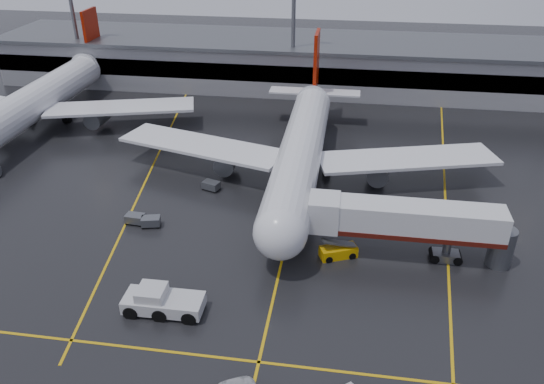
# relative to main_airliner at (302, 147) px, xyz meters

# --- Properties ---
(ground) EXTENTS (220.00, 220.00, 0.00)m
(ground) POSITION_rel_main_airliner_xyz_m (0.00, -9.70, -4.21)
(ground) COLOR black
(ground) RESTS_ON ground
(apron_line_centre) EXTENTS (0.25, 90.00, 0.02)m
(apron_line_centre) POSITION_rel_main_airliner_xyz_m (0.00, -9.70, -4.20)
(apron_line_centre) COLOR gold
(apron_line_centre) RESTS_ON ground
(apron_line_stop) EXTENTS (60.00, 0.25, 0.02)m
(apron_line_stop) POSITION_rel_main_airliner_xyz_m (0.00, -31.70, -4.20)
(apron_line_stop) COLOR gold
(apron_line_stop) RESTS_ON ground
(apron_line_left) EXTENTS (9.99, 69.35, 0.02)m
(apron_line_left) POSITION_rel_main_airliner_xyz_m (-20.00, 0.30, -4.20)
(apron_line_left) COLOR gold
(apron_line_left) RESTS_ON ground
(apron_line_right) EXTENTS (7.57, 69.64, 0.02)m
(apron_line_right) POSITION_rel_main_airliner_xyz_m (18.00, 0.30, -4.20)
(apron_line_right) COLOR gold
(apron_line_right) RESTS_ON ground
(terminal) EXTENTS (122.00, 19.00, 8.60)m
(terminal) POSITION_rel_main_airliner_xyz_m (0.00, 38.23, 0.11)
(terminal) COLOR gray
(terminal) RESTS_ON ground
(light_mast_left) EXTENTS (3.00, 1.20, 25.45)m
(light_mast_left) POSITION_rel_main_airliner_xyz_m (-45.00, 32.30, 10.27)
(light_mast_left) COLOR #595B60
(light_mast_left) RESTS_ON ground
(light_mast_mid) EXTENTS (3.00, 1.20, 25.45)m
(light_mast_mid) POSITION_rel_main_airliner_xyz_m (-5.00, 32.30, 10.27)
(light_mast_mid) COLOR #595B60
(light_mast_mid) RESTS_ON ground
(main_airliner) EXTENTS (48.80, 45.60, 14.10)m
(main_airliner) POSITION_rel_main_airliner_xyz_m (0.00, 0.00, 0.00)
(main_airliner) COLOR silver
(main_airliner) RESTS_ON ground
(second_airliner) EXTENTS (48.80, 45.60, 14.10)m
(second_airliner) POSITION_rel_main_airliner_xyz_m (-42.00, 12.00, 0.00)
(second_airliner) COLOR silver
(second_airliner) RESTS_ON ground
(jet_bridge) EXTENTS (19.90, 3.40, 6.05)m
(jet_bridge) POSITION_rel_main_airliner_xyz_m (11.87, -15.70, -0.28)
(jet_bridge) COLOR silver
(jet_bridge) RESTS_ON ground
(pushback_tractor) EXTENTS (6.93, 3.02, 2.46)m
(pushback_tractor) POSITION_rel_main_airliner_xyz_m (-9.33, -27.12, -3.23)
(pushback_tractor) COLOR #BDBDC0
(pushback_tractor) RESTS_ON ground
(belt_loader) EXTENTS (3.99, 2.86, 2.33)m
(belt_loader) POSITION_rel_main_airliner_xyz_m (5.47, -16.75, -3.63)
(belt_loader) COLOR #DEA108
(belt_loader) RESTS_ON ground
(baggage_cart_a) EXTENTS (2.24, 1.72, 1.12)m
(baggage_cart_a) POSITION_rel_main_airliner_xyz_m (-14.99, -14.17, -3.58)
(baggage_cart_a) COLOR #595B60
(baggage_cart_a) RESTS_ON ground
(baggage_cart_b) EXTENTS (2.10, 1.46, 1.12)m
(baggage_cart_b) POSITION_rel_main_airliner_xyz_m (-16.91, -13.87, -3.58)
(baggage_cart_b) COLOR #595B60
(baggage_cart_b) RESTS_ON ground
(baggage_cart_c) EXTENTS (2.32, 1.89, 1.12)m
(baggage_cart_c) POSITION_rel_main_airliner_xyz_m (-10.55, -5.11, -3.58)
(baggage_cart_c) COLOR #595B60
(baggage_cart_c) RESTS_ON ground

